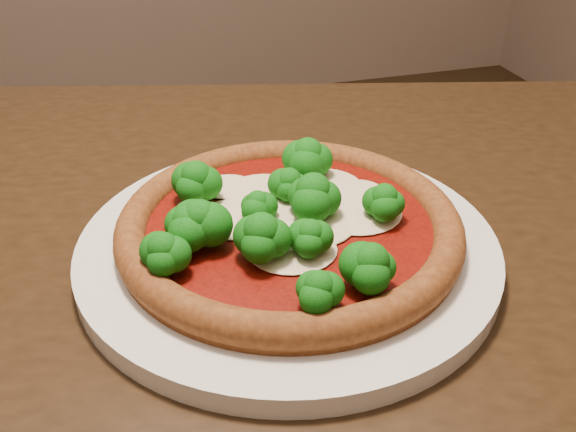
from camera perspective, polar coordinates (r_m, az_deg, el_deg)
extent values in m
cube|color=black|center=(0.60, -7.60, -2.63)|extent=(1.40, 1.03, 0.04)
cylinder|color=silver|center=(0.55, 0.00, -2.75)|extent=(0.35, 0.35, 0.02)
cylinder|color=brown|center=(0.54, 0.13, -1.35)|extent=(0.28, 0.28, 0.01)
torus|color=brown|center=(0.54, 0.13, -0.72)|extent=(0.29, 0.29, 0.03)
cylinder|color=#6C0C05|center=(0.54, 0.13, -0.68)|extent=(0.24, 0.24, 0.00)
ellipsoid|color=beige|center=(0.54, -4.53, -0.18)|extent=(0.07, 0.07, 0.01)
ellipsoid|color=beige|center=(0.59, -5.50, 2.65)|extent=(0.05, 0.04, 0.00)
ellipsoid|color=beige|center=(0.50, 0.47, -3.09)|extent=(0.07, 0.06, 0.01)
ellipsoid|color=beige|center=(0.54, 0.61, -0.18)|extent=(0.11, 0.10, 0.01)
ellipsoid|color=beige|center=(0.55, 6.23, 0.25)|extent=(0.08, 0.07, 0.01)
ellipsoid|color=beige|center=(0.58, -2.37, 2.25)|extent=(0.07, 0.06, 0.01)
ellipsoid|color=beige|center=(0.58, 6.21, 2.17)|extent=(0.05, 0.04, 0.00)
ellipsoid|color=beige|center=(0.58, 2.69, 2.52)|extent=(0.08, 0.08, 0.01)
ellipsoid|color=#147D14|center=(0.52, 2.27, 2.02)|extent=(0.05, 0.05, 0.04)
ellipsoid|color=#147D14|center=(0.55, 0.10, 3.02)|extent=(0.04, 0.04, 0.03)
ellipsoid|color=#147D14|center=(0.47, -11.02, -3.04)|extent=(0.04, 0.04, 0.03)
ellipsoid|color=#147D14|center=(0.50, -8.84, -0.68)|extent=(0.04, 0.04, 0.04)
ellipsoid|color=#147D14|center=(0.59, 1.77, 5.37)|extent=(0.05, 0.05, 0.04)
ellipsoid|color=#147D14|center=(0.55, -8.17, 3.27)|extent=(0.05, 0.05, 0.04)
ellipsoid|color=#147D14|center=(0.45, 7.36, -4.23)|extent=(0.05, 0.05, 0.04)
ellipsoid|color=#147D14|center=(0.50, -7.83, -0.37)|extent=(0.05, 0.05, 0.04)
ellipsoid|color=#147D14|center=(0.53, 8.54, 1.48)|extent=(0.04, 0.04, 0.03)
ellipsoid|color=#147D14|center=(0.48, -2.38, -1.60)|extent=(0.05, 0.05, 0.04)
ellipsoid|color=#147D14|center=(0.52, -2.72, 1.06)|extent=(0.03, 0.03, 0.03)
ellipsoid|color=#147D14|center=(0.43, 2.78, -6.44)|extent=(0.04, 0.04, 0.03)
ellipsoid|color=#147D14|center=(0.48, 2.00, -1.72)|extent=(0.04, 0.04, 0.03)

